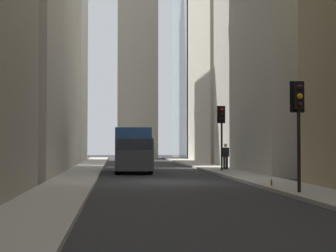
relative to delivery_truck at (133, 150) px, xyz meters
name	(u,v)px	position (x,y,z in m)	size (l,w,h in m)	color
ground_plane	(168,182)	(-9.07, -1.40, -1.46)	(135.00, 135.00, 0.00)	#262628
sidewalk_right	(73,181)	(-9.07, 3.10, -1.39)	(90.00, 2.20, 0.14)	#A8A399
sidewalk_left	(260,180)	(-9.07, -5.90, -1.39)	(90.00, 2.20, 0.14)	#A8A399
building_left_far	(246,43)	(20.03, -11.99, 10.56)	(16.14, 10.50, 24.02)	beige
building_right_far	(35,26)	(21.34, 9.19, 12.20)	(12.09, 10.50, 27.30)	#B7B2A5
church_spire	(137,15)	(34.75, -1.57, 16.60)	(5.42, 5.42, 34.60)	gray
delivery_truck	(133,150)	(0.00, 0.00, 0.00)	(6.46, 2.25, 2.84)	#285699
sedan_white	(129,159)	(8.73, 0.00, -0.80)	(4.30, 1.78, 1.42)	silver
traffic_light_foreground	(299,110)	(-16.90, -5.26, 1.53)	(0.43, 0.52, 3.88)	black
traffic_light_midblock	(222,123)	(-0.79, -5.58, 1.69)	(0.43, 0.52, 4.09)	black
pedestrian	(226,155)	(1.14, -6.19, -0.39)	(0.26, 0.44, 1.70)	black
discarded_bottle	(272,183)	(-13.70, -5.17, -1.21)	(0.07, 0.07, 0.27)	brown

